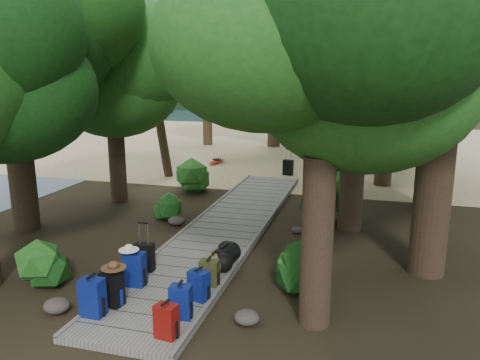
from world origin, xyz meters
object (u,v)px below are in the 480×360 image
(backpack_right_d, at_px, (209,271))
(lone_suitcase_on_sand, at_px, (288,167))
(backpack_right_c, at_px, (199,284))
(suitcase_on_boardwalk, at_px, (145,257))
(kayak, at_px, (217,160))
(backpack_left_a, at_px, (92,295))
(backpack_left_b, at_px, (112,287))
(duffel_right_khaki, at_px, (215,262))
(duffel_right_black, at_px, (225,256))
(backpack_right_b, at_px, (181,300))
(backpack_right_a, at_px, (166,319))
(backpack_left_c, at_px, (135,267))
(sun_lounger, at_px, (362,163))

(backpack_right_d, height_order, lone_suitcase_on_sand, backpack_right_d)
(backpack_right_c, relative_size, suitcase_on_boardwalk, 1.02)
(kayak, bearing_deg, backpack_left_a, -69.78)
(backpack_left_a, relative_size, backpack_left_b, 1.07)
(duffel_right_khaki, bearing_deg, duffel_right_black, 70.65)
(duffel_right_black, height_order, suitcase_on_boardwalk, suitcase_on_boardwalk)
(backpack_right_b, xyz_separation_m, duffel_right_black, (0.06, 2.25, -0.10))
(backpack_right_b, bearing_deg, backpack_left_a, -172.86)
(backpack_right_d, xyz_separation_m, duffel_right_black, (0.01, 0.96, -0.06))
(backpack_right_c, distance_m, backpack_right_d, 0.61)
(backpack_left_a, bearing_deg, backpack_right_a, -10.18)
(backpack_left_b, xyz_separation_m, backpack_right_d, (1.37, 1.21, -0.06))
(backpack_right_c, relative_size, kayak, 0.21)
(backpack_left_c, height_order, backpack_right_b, backpack_left_c)
(backpack_right_d, distance_m, duffel_right_black, 0.97)
(suitcase_on_boardwalk, bearing_deg, duffel_right_black, 19.02)
(backpack_right_d, relative_size, lone_suitcase_on_sand, 0.88)
(backpack_right_c, relative_size, duffel_right_black, 0.88)
(backpack_left_b, bearing_deg, backpack_right_c, 32.42)
(backpack_right_a, height_order, duffel_right_khaki, backpack_right_a)
(backpack_right_d, bearing_deg, backpack_left_b, -142.60)
(backpack_left_c, bearing_deg, backpack_right_c, -13.65)
(backpack_right_b, relative_size, backpack_right_d, 1.15)
(backpack_right_c, distance_m, duffel_right_black, 1.57)
(backpack_left_b, xyz_separation_m, sun_lounger, (3.93, 13.68, -0.12))
(backpack_right_b, relative_size, lone_suitcase_on_sand, 1.01)
(backpack_left_c, bearing_deg, backpack_right_a, -53.30)
(backpack_right_a, xyz_separation_m, backpack_right_b, (-0.01, 0.61, 0.02))
(kayak, bearing_deg, backpack_left_b, -68.99)
(backpack_right_b, height_order, suitcase_on_boardwalk, backpack_right_b)
(backpack_right_d, relative_size, duffel_right_black, 0.81)
(duffel_right_black, height_order, sun_lounger, sun_lounger)
(duffel_right_black, xyz_separation_m, kayak, (-3.89, 11.26, -0.17))
(backpack_right_d, distance_m, kayak, 12.82)
(backpack_right_a, relative_size, kayak, 0.21)
(backpack_left_c, relative_size, backpack_right_b, 1.15)
(backpack_right_c, relative_size, duffel_right_khaki, 1.02)
(backpack_left_a, xyz_separation_m, kayak, (-2.38, 13.84, -0.32))
(lone_suitcase_on_sand, bearing_deg, backpack_left_c, -83.79)
(lone_suitcase_on_sand, xyz_separation_m, sun_lounger, (2.87, 1.81, 0.01))
(backpack_right_c, distance_m, lone_suitcase_on_sand, 11.27)
(backpack_left_c, distance_m, suitcase_on_boardwalk, 0.69)
(backpack_right_b, bearing_deg, backpack_left_b, 170.91)
(backpack_right_d, height_order, duffel_right_black, backpack_right_d)
(backpack_left_a, bearing_deg, backpack_left_c, 84.76)
(duffel_right_black, bearing_deg, suitcase_on_boardwalk, -144.56)
(suitcase_on_boardwalk, xyz_separation_m, lone_suitcase_on_sand, (1.18, 10.38, -0.08))
(backpack_left_c, relative_size, kayak, 0.25)
(backpack_left_a, bearing_deg, kayak, 100.61)
(backpack_right_c, distance_m, duffel_right_khaki, 1.24)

